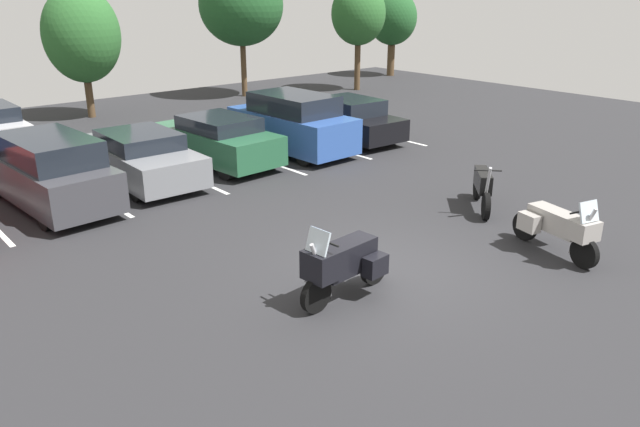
{
  "coord_description": "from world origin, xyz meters",
  "views": [
    {
      "loc": [
        -7.84,
        -7.21,
        5.1
      ],
      "look_at": [
        -0.39,
        1.48,
        0.85
      ],
      "focal_mm": 34.61,
      "sensor_mm": 36.0,
      "label": 1
    }
  ],
  "objects_px": {
    "motorcycle_third": "(558,226)",
    "car_blue": "(292,124)",
    "car_charcoal": "(48,171)",
    "car_grey": "(139,157)",
    "motorcycle_second": "(482,187)",
    "motorcycle_touring": "(343,263)",
    "car_black": "(346,119)",
    "car_green": "(218,140)"
  },
  "relations": [
    {
      "from": "motorcycle_third",
      "to": "car_blue",
      "type": "height_order",
      "value": "car_blue"
    },
    {
      "from": "car_charcoal",
      "to": "car_grey",
      "type": "distance_m",
      "value": 2.61
    },
    {
      "from": "motorcycle_second",
      "to": "car_charcoal",
      "type": "height_order",
      "value": "car_charcoal"
    },
    {
      "from": "motorcycle_second",
      "to": "car_grey",
      "type": "distance_m",
      "value": 9.15
    },
    {
      "from": "motorcycle_touring",
      "to": "car_black",
      "type": "relative_size",
      "value": 0.45
    },
    {
      "from": "car_charcoal",
      "to": "car_grey",
      "type": "relative_size",
      "value": 1.02
    },
    {
      "from": "car_charcoal",
      "to": "motorcycle_touring",
      "type": "bearing_deg",
      "value": -75.29
    },
    {
      "from": "car_grey",
      "to": "motorcycle_third",
      "type": "bearing_deg",
      "value": -67.82
    },
    {
      "from": "motorcycle_touring",
      "to": "car_blue",
      "type": "xyz_separation_m",
      "value": [
        5.55,
        8.45,
        0.24
      ]
    },
    {
      "from": "motorcycle_second",
      "to": "motorcycle_third",
      "type": "bearing_deg",
      "value": -113.46
    },
    {
      "from": "motorcycle_third",
      "to": "car_black",
      "type": "height_order",
      "value": "car_black"
    },
    {
      "from": "car_black",
      "to": "car_grey",
      "type": "bearing_deg",
      "value": 179.4
    },
    {
      "from": "motorcycle_second",
      "to": "car_green",
      "type": "distance_m",
      "value": 8.0
    },
    {
      "from": "car_grey",
      "to": "car_blue",
      "type": "height_order",
      "value": "car_blue"
    },
    {
      "from": "motorcycle_third",
      "to": "car_black",
      "type": "bearing_deg",
      "value": 70.58
    },
    {
      "from": "car_charcoal",
      "to": "car_grey",
      "type": "height_order",
      "value": "car_charcoal"
    },
    {
      "from": "car_charcoal",
      "to": "car_green",
      "type": "bearing_deg",
      "value": 5.77
    },
    {
      "from": "motorcycle_third",
      "to": "car_black",
      "type": "relative_size",
      "value": 0.46
    },
    {
      "from": "car_blue",
      "to": "car_green",
      "type": "bearing_deg",
      "value": 174.02
    },
    {
      "from": "motorcycle_touring",
      "to": "car_blue",
      "type": "height_order",
      "value": "car_blue"
    },
    {
      "from": "car_grey",
      "to": "car_blue",
      "type": "relative_size",
      "value": 1.05
    },
    {
      "from": "motorcycle_third",
      "to": "car_grey",
      "type": "height_order",
      "value": "car_grey"
    },
    {
      "from": "motorcycle_second",
      "to": "car_blue",
      "type": "relative_size",
      "value": 0.35
    },
    {
      "from": "motorcycle_touring",
      "to": "car_charcoal",
      "type": "xyz_separation_m",
      "value": [
        -2.15,
        8.21,
        0.18
      ]
    },
    {
      "from": "car_grey",
      "to": "car_charcoal",
      "type": "bearing_deg",
      "value": -169.18
    },
    {
      "from": "car_charcoal",
      "to": "car_black",
      "type": "bearing_deg",
      "value": 2.29
    },
    {
      "from": "motorcycle_third",
      "to": "car_charcoal",
      "type": "relative_size",
      "value": 0.44
    },
    {
      "from": "car_charcoal",
      "to": "car_black",
      "type": "xyz_separation_m",
      "value": [
        10.21,
        0.41,
        -0.16
      ]
    },
    {
      "from": "car_grey",
      "to": "car_black",
      "type": "bearing_deg",
      "value": -0.6
    },
    {
      "from": "motorcycle_third",
      "to": "car_blue",
      "type": "relative_size",
      "value": 0.47
    },
    {
      "from": "motorcycle_second",
      "to": "car_charcoal",
      "type": "bearing_deg",
      "value": 138.08
    },
    {
      "from": "car_grey",
      "to": "car_green",
      "type": "xyz_separation_m",
      "value": [
        2.52,
        0.02,
        0.06
      ]
    },
    {
      "from": "motorcycle_second",
      "to": "car_green",
      "type": "xyz_separation_m",
      "value": [
        -2.72,
        7.52,
        0.18
      ]
    },
    {
      "from": "motorcycle_second",
      "to": "car_blue",
      "type": "distance_m",
      "value": 7.26
    },
    {
      "from": "car_charcoal",
      "to": "car_blue",
      "type": "height_order",
      "value": "car_blue"
    },
    {
      "from": "motorcycle_touring",
      "to": "car_green",
      "type": "distance_m",
      "value": 9.2
    },
    {
      "from": "motorcycle_second",
      "to": "car_charcoal",
      "type": "xyz_separation_m",
      "value": [
        -7.8,
        7.01,
        0.31
      ]
    },
    {
      "from": "car_charcoal",
      "to": "car_green",
      "type": "distance_m",
      "value": 5.11
    },
    {
      "from": "car_charcoal",
      "to": "car_black",
      "type": "relative_size",
      "value": 1.06
    },
    {
      "from": "car_green",
      "to": "car_black",
      "type": "height_order",
      "value": "car_green"
    },
    {
      "from": "car_grey",
      "to": "car_green",
      "type": "relative_size",
      "value": 1.08
    },
    {
      "from": "motorcycle_touring",
      "to": "car_black",
      "type": "bearing_deg",
      "value": 46.92
    }
  ]
}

